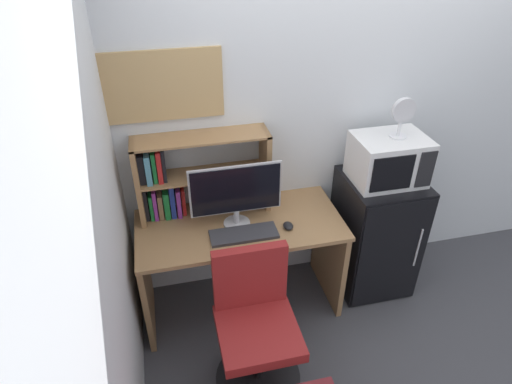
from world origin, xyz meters
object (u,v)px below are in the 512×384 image
(keyboard, at_px, (244,234))
(wall_corkboard, at_px, (158,86))
(mini_fridge, at_px, (375,233))
(desk_chair, at_px, (256,331))
(microwave, at_px, (389,159))
(hutch_bookshelf, at_px, (182,176))
(computer_mouse, at_px, (288,226))
(monitor, at_px, (236,192))
(desk_fan, at_px, (403,115))

(keyboard, bearing_deg, wall_corkboard, 133.65)
(keyboard, height_order, mini_fridge, mini_fridge)
(mini_fridge, relative_size, desk_chair, 1.02)
(wall_corkboard, bearing_deg, microwave, -10.58)
(keyboard, relative_size, mini_fridge, 0.46)
(hutch_bookshelf, relative_size, computer_mouse, 10.22)
(hutch_bookshelf, xyz_separation_m, keyboard, (0.33, -0.34, -0.27))
(hutch_bookshelf, relative_size, mini_fridge, 0.93)
(hutch_bookshelf, xyz_separation_m, microwave, (1.35, -0.18, 0.05))
(monitor, height_order, desk_chair, monitor)
(hutch_bookshelf, distance_m, computer_mouse, 0.75)
(keyboard, xyz_separation_m, desk_chair, (-0.03, -0.45, -0.37))
(hutch_bookshelf, xyz_separation_m, mini_fridge, (1.35, -0.18, -0.57))
(computer_mouse, bearing_deg, keyboard, -178.25)
(microwave, distance_m, wall_corkboard, 1.54)
(monitor, height_order, computer_mouse, monitor)
(microwave, relative_size, wall_corkboard, 0.61)
(desk_fan, bearing_deg, desk_chair, -150.69)
(microwave, height_order, desk_fan, desk_fan)
(keyboard, xyz_separation_m, computer_mouse, (0.29, 0.01, 0.01))
(hutch_bookshelf, bearing_deg, monitor, -34.44)
(desk_chair, bearing_deg, keyboard, 86.31)
(monitor, bearing_deg, computer_mouse, -20.44)
(keyboard, bearing_deg, monitor, 99.23)
(monitor, relative_size, desk_fan, 2.17)
(microwave, xyz_separation_m, desk_chair, (-1.05, -0.61, -0.69))
(mini_fridge, bearing_deg, desk_chair, -149.77)
(hutch_bookshelf, relative_size, keyboard, 2.01)
(hutch_bookshelf, distance_m, monitor, 0.38)
(microwave, bearing_deg, monitor, -178.01)
(desk_fan, height_order, wall_corkboard, wall_corkboard)
(computer_mouse, bearing_deg, hutch_bookshelf, 152.15)
(computer_mouse, bearing_deg, mini_fridge, 11.63)
(hutch_bookshelf, height_order, microwave, hutch_bookshelf)
(keyboard, xyz_separation_m, mini_fridge, (1.02, 0.16, -0.30))
(desk_chair, distance_m, wall_corkboard, 1.54)
(computer_mouse, distance_m, desk_fan, 1.00)
(microwave, bearing_deg, computer_mouse, -168.14)
(desk_fan, relative_size, wall_corkboard, 0.35)
(monitor, bearing_deg, keyboard, -80.77)
(monitor, xyz_separation_m, keyboard, (0.02, -0.13, -0.24))
(keyboard, distance_m, desk_chair, 0.58)
(hutch_bookshelf, distance_m, mini_fridge, 1.47)
(hutch_bookshelf, bearing_deg, keyboard, -45.69)
(wall_corkboard, bearing_deg, keyboard, -46.35)
(hutch_bookshelf, distance_m, wall_corkboard, 0.58)
(monitor, bearing_deg, desk_fan, 1.64)
(mini_fridge, bearing_deg, computer_mouse, -168.37)
(mini_fridge, bearing_deg, monitor, -178.18)
(monitor, bearing_deg, desk_chair, -90.87)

